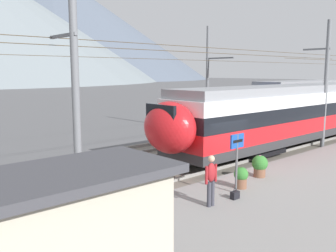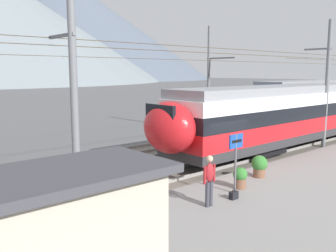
# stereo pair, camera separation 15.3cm
# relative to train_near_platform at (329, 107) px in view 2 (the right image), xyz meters

# --- Properties ---
(ground_plane) EXTENTS (400.00, 400.00, 0.00)m
(ground_plane) POSITION_rel_train_near_platform_xyz_m (-12.37, -0.96, -2.23)
(ground_plane) COLOR #565659
(platform_slab) EXTENTS (120.00, 7.19, 0.31)m
(platform_slab) POSITION_rel_train_near_platform_xyz_m (-12.37, -5.46, -2.07)
(platform_slab) COLOR gray
(platform_slab) RESTS_ON ground
(track_near) EXTENTS (120.00, 3.00, 0.28)m
(track_near) POSITION_rel_train_near_platform_xyz_m (-12.37, -0.00, -2.16)
(track_near) COLOR #6B6359
(track_near) RESTS_ON ground
(track_far) EXTENTS (120.00, 3.00, 0.28)m
(track_far) POSITION_rel_train_near_platform_xyz_m (-12.37, 5.19, -2.16)
(track_far) COLOR #6B6359
(track_far) RESTS_ON ground
(train_near_platform) EXTENTS (30.66, 2.98, 4.27)m
(train_near_platform) POSITION_rel_train_near_platform_xyz_m (0.00, 0.00, 0.00)
(train_near_platform) COLOR #2D2D30
(train_near_platform) RESTS_ON track_near
(train_far_track) EXTENTS (25.61, 2.93, 4.27)m
(train_far_track) POSITION_rel_train_near_platform_xyz_m (11.67, 5.19, -0.01)
(train_far_track) COLOR #2D2D30
(train_far_track) RESTS_ON track_far
(catenary_mast_west) EXTENTS (39.87, 1.69, 7.94)m
(catenary_mast_west) POSITION_rel_train_near_platform_xyz_m (-19.63, -1.30, 1.87)
(catenary_mast_west) COLOR slate
(catenary_mast_west) RESTS_ON ground
(catenary_mast_mid) EXTENTS (39.87, 1.69, 7.64)m
(catenary_mast_mid) POSITION_rel_train_near_platform_xyz_m (-3.34, -1.30, 1.76)
(catenary_mast_mid) COLOR slate
(catenary_mast_mid) RESTS_ON ground
(catenary_mast_far_side) EXTENTS (39.87, 2.62, 8.02)m
(catenary_mast_far_side) POSITION_rel_train_near_platform_xyz_m (-3.95, 7.35, 1.92)
(catenary_mast_far_side) COLOR slate
(catenary_mast_far_side) RESTS_ON ground
(platform_sign) EXTENTS (0.70, 0.08, 2.16)m
(platform_sign) POSITION_rel_train_near_platform_xyz_m (-14.63, -3.66, -0.33)
(platform_sign) COLOR #59595B
(platform_sign) RESTS_ON platform_slab
(passenger_walking) EXTENTS (0.53, 0.22, 1.69)m
(passenger_walking) POSITION_rel_train_near_platform_xyz_m (-16.30, -3.94, -0.97)
(passenger_walking) COLOR #383842
(passenger_walking) RESTS_ON platform_slab
(handbag_beside_passenger) EXTENTS (0.32, 0.18, 0.39)m
(handbag_beside_passenger) POSITION_rel_train_near_platform_xyz_m (-15.15, -4.03, -1.78)
(handbag_beside_passenger) COLOR black
(handbag_beside_passenger) RESTS_ON platform_slab
(potted_plant_platform_edge) EXTENTS (0.54, 0.54, 0.80)m
(potted_plant_platform_edge) POSITION_rel_train_near_platform_xyz_m (-14.04, -3.43, -1.47)
(potted_plant_platform_edge) COLOR brown
(potted_plant_platform_edge) RESTS_ON platform_slab
(potted_plant_by_shelter) EXTENTS (0.66, 0.66, 0.91)m
(potted_plant_by_shelter) POSITION_rel_train_near_platform_xyz_m (-12.24, -3.02, -1.40)
(potted_plant_by_shelter) COLOR brown
(potted_plant_by_shelter) RESTS_ON platform_slab
(platform_shelter) EXTENTS (3.93, 2.15, 2.68)m
(platform_shelter) POSITION_rel_train_near_platform_xyz_m (-22.29, -5.89, -0.55)
(platform_shelter) COLOR #B7AD99
(platform_shelter) RESTS_ON platform_slab
(mountain_right_ridge) EXTENTS (197.11, 197.11, 68.26)m
(mountain_right_ridge) POSITION_rel_train_near_platform_xyz_m (78.68, 216.25, 31.90)
(mountain_right_ridge) COLOR #515B6B
(mountain_right_ridge) RESTS_ON ground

